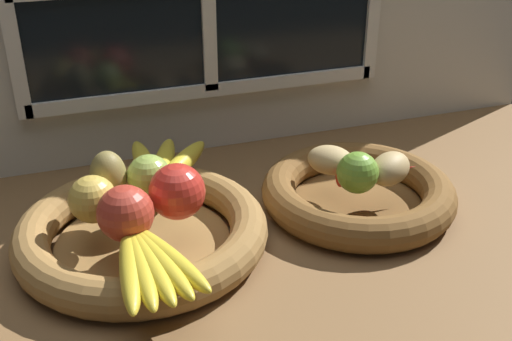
{
  "coord_description": "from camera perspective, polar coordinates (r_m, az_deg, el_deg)",
  "views": [
    {
      "loc": [
        -27.4,
        -74.76,
        49.64
      ],
      "look_at": [
        -1.29,
        -0.65,
        9.33
      ],
      "focal_mm": 43.05,
      "sensor_mm": 36.0,
      "label": 1
    }
  ],
  "objects": [
    {
      "name": "banana_bunch_back",
      "position": [
        0.97,
        -8.63,
        0.53
      ],
      "size": [
        13.35,
        18.47,
        3.02
      ],
      "color": "yellow",
      "rests_on": "fruit_bowl_left"
    },
    {
      "name": "ground_plane",
      "position": [
        0.95,
        0.61,
        -5.55
      ],
      "size": [
        140.0,
        90.0,
        3.0
      ],
      "primitive_type": "cube",
      "color": "brown"
    },
    {
      "name": "apple_red_right",
      "position": [
        0.84,
        -7.34,
        -1.95
      ],
      "size": [
        7.76,
        7.76,
        7.76
      ],
      "primitive_type": "sphere",
      "color": "red",
      "rests_on": "fruit_bowl_left"
    },
    {
      "name": "apple_golden_left",
      "position": [
        0.85,
        -14.94,
        -2.56
      ],
      "size": [
        6.55,
        6.55,
        6.55
      ],
      "primitive_type": "sphere",
      "color": "gold",
      "rests_on": "fruit_bowl_left"
    },
    {
      "name": "apple_red_front",
      "position": [
        0.8,
        -12.03,
        -3.92
      ],
      "size": [
        7.38,
        7.38,
        7.38
      ],
      "primitive_type": "sphere",
      "color": "#B73828",
      "rests_on": "fruit_bowl_left"
    },
    {
      "name": "fruit_bowl_left",
      "position": [
        0.88,
        -10.51,
        -5.63
      ],
      "size": [
        35.53,
        35.53,
        5.33
      ],
      "color": "olive",
      "rests_on": "ground_plane"
    },
    {
      "name": "potato_oblong",
      "position": [
        0.96,
        6.95,
        0.97
      ],
      "size": [
        9.31,
        9.46,
        4.35
      ],
      "primitive_type": "ellipsoid",
      "rotation": [
        0.0,
        0.0,
        5.43
      ],
      "color": "tan",
      "rests_on": "fruit_bowl_right"
    },
    {
      "name": "lime_near",
      "position": [
        0.91,
        9.41,
        -0.19
      ],
      "size": [
        6.22,
        6.22,
        6.22
      ],
      "primitive_type": "sphere",
      "color": "#6B9E33",
      "rests_on": "fruit_bowl_right"
    },
    {
      "name": "pear_brown",
      "position": [
        0.9,
        -13.56,
        -0.46
      ],
      "size": [
        5.62,
        5.98,
        7.42
      ],
      "primitive_type": "ellipsoid",
      "rotation": [
        0.0,
        0.0,
        6.21
      ],
      "color": "olive",
      "rests_on": "fruit_bowl_left"
    },
    {
      "name": "potato_small",
      "position": [
        0.94,
        12.34,
        0.17
      ],
      "size": [
        9.4,
        8.51,
        4.86
      ],
      "primitive_type": "ellipsoid",
      "rotation": [
        0.0,
        0.0,
        3.68
      ],
      "color": "tan",
      "rests_on": "fruit_bowl_right"
    },
    {
      "name": "fruit_bowl_right",
      "position": [
        0.98,
        9.44,
        -2.05
      ],
      "size": [
        30.36,
        30.36,
        5.33
      ],
      "color": "brown",
      "rests_on": "ground_plane"
    },
    {
      "name": "banana_bunch_front",
      "position": [
        0.75,
        -9.95,
        -8.28
      ],
      "size": [
        11.34,
        19.32,
        2.7
      ],
      "color": "gold",
      "rests_on": "fruit_bowl_left"
    },
    {
      "name": "apple_green_back",
      "position": [
        0.9,
        -9.9,
        -0.54
      ],
      "size": [
        6.44,
        6.44,
        6.44
      ],
      "primitive_type": "sphere",
      "color": "#99B74C",
      "rests_on": "fruit_bowl_left"
    },
    {
      "name": "chili_pepper",
      "position": [
        0.96,
        11.31,
        -0.22
      ],
      "size": [
        13.52,
        2.33,
        2.25
      ],
      "primitive_type": "cone",
      "rotation": [
        0.0,
        1.57,
        0.01
      ],
      "color": "red",
      "rests_on": "fruit_bowl_right"
    }
  ]
}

